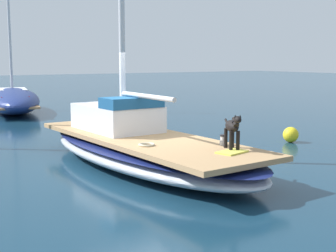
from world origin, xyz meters
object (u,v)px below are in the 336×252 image
at_px(sailboat_main, 144,151).
at_px(deck_towel, 232,152).
at_px(moored_boat_far_astern, 13,99).
at_px(dog_black, 233,128).
at_px(deck_winch, 224,140).
at_px(coiled_rope, 147,145).
at_px(mooring_buoy, 291,135).

xyz_separation_m(sailboat_main, deck_towel, (0.45, -2.47, 0.34)).
bearing_deg(moored_boat_far_astern, dog_black, -88.91).
bearing_deg(sailboat_main, deck_towel, -79.69).
distance_m(deck_winch, coiled_rope, 1.53).
bearing_deg(dog_black, sailboat_main, 105.55).
relative_size(coiled_rope, deck_towel, 0.58).
distance_m(deck_winch, deck_towel, 0.77).
xyz_separation_m(dog_black, deck_winch, (0.18, 0.47, -0.32)).
bearing_deg(deck_winch, deck_towel, -117.67).
bearing_deg(moored_boat_far_astern, mooring_buoy, -68.96).
relative_size(sailboat_main, dog_black, 8.27).
xyz_separation_m(dog_black, coiled_rope, (-1.14, 1.24, -0.40)).
height_order(deck_winch, deck_towel, deck_winch).
height_order(deck_winch, mooring_buoy, deck_winch).
height_order(sailboat_main, deck_towel, deck_towel).
distance_m(sailboat_main, coiled_rope, 1.19).
bearing_deg(dog_black, moored_boat_far_astern, 91.09).
bearing_deg(deck_winch, coiled_rope, 149.92).
bearing_deg(deck_towel, deck_winch, 62.33).
bearing_deg(deck_winch, sailboat_main, 114.29).
bearing_deg(dog_black, deck_towel, -130.85).
distance_m(coiled_rope, moored_boat_far_astern, 13.36).
height_order(dog_black, deck_towel, dog_black).
height_order(moored_boat_far_astern, mooring_buoy, moored_boat_far_astern).
relative_size(deck_towel, moored_boat_far_astern, 0.07).
xyz_separation_m(dog_black, mooring_buoy, (4.34, 2.56, -0.86)).
xyz_separation_m(moored_boat_far_astern, mooring_buoy, (4.62, -12.00, -0.34)).
xyz_separation_m(coiled_rope, moored_boat_far_astern, (0.87, 13.33, -0.12)).
xyz_separation_m(dog_black, moored_boat_far_astern, (-0.28, 14.57, -0.52)).
relative_size(sailboat_main, mooring_buoy, 16.70).
xyz_separation_m(deck_winch, deck_towel, (-0.36, -0.68, -0.08)).
bearing_deg(sailboat_main, coiled_rope, -116.78).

